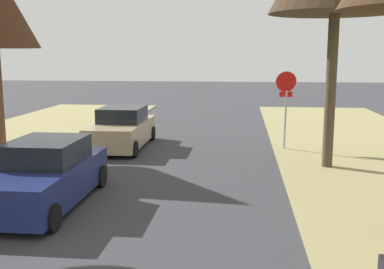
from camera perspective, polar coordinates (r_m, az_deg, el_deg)
The scene contains 3 objects.
stop_sign_far at distance 17.77m, azimuth 11.49°, elevation 5.04°, with size 0.81×0.51×2.95m.
parked_sedan_navy at distance 11.75m, azimuth -17.69°, elevation -4.84°, with size 1.94×4.40×1.57m.
parked_sedan_tan at distance 18.25m, azimuth -8.63°, elevation 0.66°, with size 1.94×4.40×1.57m.
Camera 1 is at (2.36, -1.90, 3.61)m, focal length 43.26 mm.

